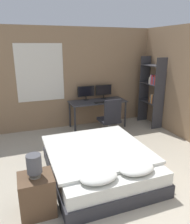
{
  "coord_description": "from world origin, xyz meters",
  "views": [
    {
      "loc": [
        -1.82,
        -1.76,
        2.25
      ],
      "look_at": [
        -0.13,
        2.77,
        0.75
      ],
      "focal_mm": 35.0,
      "sensor_mm": 36.0,
      "label": 1
    }
  ],
  "objects_px": {
    "bedside_lamp": "(34,164)",
    "bookshelf": "(153,89)",
    "keyboard": "(101,102)",
    "desk": "(98,104)",
    "monitor_left": "(86,92)",
    "monitor_right": "(104,91)",
    "computer_mouse": "(109,101)",
    "office_chair": "(110,121)",
    "bed": "(99,162)",
    "nightstand": "(37,195)"
  },
  "relations": [
    {
      "from": "keyboard",
      "to": "office_chair",
      "type": "xyz_separation_m",
      "value": [
        0.06,
        -0.51,
        -0.38
      ]
    },
    {
      "from": "bed",
      "to": "desk",
      "type": "bearing_deg",
      "value": 69.48
    },
    {
      "from": "keyboard",
      "to": "desk",
      "type": "bearing_deg",
      "value": 90.0
    },
    {
      "from": "desk",
      "to": "office_chair",
      "type": "xyz_separation_m",
      "value": [
        0.06,
        -0.72,
        -0.28
      ]
    },
    {
      "from": "bedside_lamp",
      "to": "desk",
      "type": "height_order",
      "value": "bedside_lamp"
    },
    {
      "from": "keyboard",
      "to": "bedside_lamp",
      "type": "bearing_deg",
      "value": -127.26
    },
    {
      "from": "bed",
      "to": "office_chair",
      "type": "xyz_separation_m",
      "value": [
        0.9,
        1.53,
        0.15
      ]
    },
    {
      "from": "monitor_right",
      "to": "bookshelf",
      "type": "bearing_deg",
      "value": -26.61
    },
    {
      "from": "nightstand",
      "to": "computer_mouse",
      "type": "relative_size",
      "value": 8.16
    },
    {
      "from": "bed",
      "to": "nightstand",
      "type": "bearing_deg",
      "value": -153.68
    },
    {
      "from": "nightstand",
      "to": "keyboard",
      "type": "bearing_deg",
      "value": 52.74
    },
    {
      "from": "keyboard",
      "to": "office_chair",
      "type": "relative_size",
      "value": 0.34
    },
    {
      "from": "monitor_left",
      "to": "bookshelf",
      "type": "height_order",
      "value": "bookshelf"
    },
    {
      "from": "bedside_lamp",
      "to": "desk",
      "type": "xyz_separation_m",
      "value": [
        1.98,
        2.81,
        -0.09
      ]
    },
    {
      "from": "keyboard",
      "to": "computer_mouse",
      "type": "bearing_deg",
      "value": 0.0
    },
    {
      "from": "bed",
      "to": "bookshelf",
      "type": "xyz_separation_m",
      "value": [
        2.35,
        1.85,
        0.82
      ]
    },
    {
      "from": "bedside_lamp",
      "to": "bookshelf",
      "type": "bearing_deg",
      "value": 34.66
    },
    {
      "from": "computer_mouse",
      "to": "monitor_left",
      "type": "bearing_deg",
      "value": 140.89
    },
    {
      "from": "monitor_right",
      "to": "keyboard",
      "type": "xyz_separation_m",
      "value": [
        -0.27,
        -0.43,
        -0.22
      ]
    },
    {
      "from": "bed",
      "to": "bookshelf",
      "type": "bearing_deg",
      "value": 38.18
    },
    {
      "from": "office_chair",
      "to": "bed",
      "type": "bearing_deg",
      "value": -120.38
    },
    {
      "from": "computer_mouse",
      "to": "bookshelf",
      "type": "xyz_separation_m",
      "value": [
        1.24,
        -0.19,
        0.29
      ]
    },
    {
      "from": "monitor_left",
      "to": "keyboard",
      "type": "distance_m",
      "value": 0.55
    },
    {
      "from": "monitor_right",
      "to": "computer_mouse",
      "type": "height_order",
      "value": "monitor_right"
    },
    {
      "from": "bed",
      "to": "office_chair",
      "type": "bearing_deg",
      "value": 59.62
    },
    {
      "from": "monitor_right",
      "to": "computer_mouse",
      "type": "relative_size",
      "value": 6.81
    },
    {
      "from": "monitor_left",
      "to": "monitor_right",
      "type": "relative_size",
      "value": 1.0
    },
    {
      "from": "desk",
      "to": "bed",
      "type": "bearing_deg",
      "value": -110.52
    },
    {
      "from": "bed",
      "to": "office_chair",
      "type": "distance_m",
      "value": 1.78
    },
    {
      "from": "bedside_lamp",
      "to": "office_chair",
      "type": "relative_size",
      "value": 0.32
    },
    {
      "from": "monitor_left",
      "to": "keyboard",
      "type": "xyz_separation_m",
      "value": [
        0.27,
        -0.43,
        -0.22
      ]
    },
    {
      "from": "monitor_right",
      "to": "bookshelf",
      "type": "relative_size",
      "value": 0.25
    },
    {
      "from": "monitor_right",
      "to": "keyboard",
      "type": "bearing_deg",
      "value": -121.88
    },
    {
      "from": "bedside_lamp",
      "to": "bookshelf",
      "type": "height_order",
      "value": "bookshelf"
    },
    {
      "from": "desk",
      "to": "nightstand",
      "type": "bearing_deg",
      "value": -125.11
    },
    {
      "from": "bed",
      "to": "computer_mouse",
      "type": "bearing_deg",
      "value": 61.58
    },
    {
      "from": "desk",
      "to": "keyboard",
      "type": "relative_size",
      "value": 4.58
    },
    {
      "from": "keyboard",
      "to": "bookshelf",
      "type": "height_order",
      "value": "bookshelf"
    },
    {
      "from": "bedside_lamp",
      "to": "monitor_left",
      "type": "xyz_separation_m",
      "value": [
        1.71,
        3.03,
        0.23
      ]
    },
    {
      "from": "monitor_left",
      "to": "desk",
      "type": "bearing_deg",
      "value": -39.02
    },
    {
      "from": "bed",
      "to": "computer_mouse",
      "type": "relative_size",
      "value": 28.93
    },
    {
      "from": "bed",
      "to": "desk",
      "type": "distance_m",
      "value": 2.44
    },
    {
      "from": "bed",
      "to": "computer_mouse",
      "type": "xyz_separation_m",
      "value": [
        1.1,
        2.04,
        0.53
      ]
    },
    {
      "from": "nightstand",
      "to": "bookshelf",
      "type": "height_order",
      "value": "bookshelf"
    },
    {
      "from": "desk",
      "to": "monitor_left",
      "type": "relative_size",
      "value": 3.28
    },
    {
      "from": "bedside_lamp",
      "to": "bookshelf",
      "type": "relative_size",
      "value": 0.16
    },
    {
      "from": "office_chair",
      "to": "bookshelf",
      "type": "distance_m",
      "value": 1.63
    },
    {
      "from": "desk",
      "to": "computer_mouse",
      "type": "xyz_separation_m",
      "value": [
        0.26,
        -0.21,
        0.11
      ]
    },
    {
      "from": "office_chair",
      "to": "monitor_left",
      "type": "bearing_deg",
      "value": 109.06
    },
    {
      "from": "desk",
      "to": "keyboard",
      "type": "height_order",
      "value": "keyboard"
    }
  ]
}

